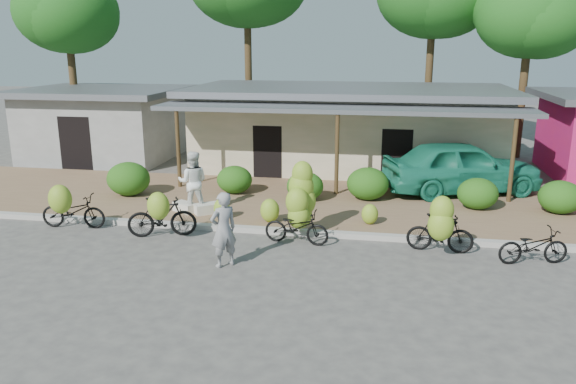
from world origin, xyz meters
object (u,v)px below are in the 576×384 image
sack_far (185,207)px  teal_van (461,167)px  bike_left (161,215)px  tree_near_right (526,12)px  sack_near (209,208)px  bystander (193,182)px  bike_far_left (71,209)px  bike_far_right (533,246)px  bike_right (440,228)px  bike_center (299,209)px  vendor (224,230)px  tree_back_left (64,9)px

sack_far → teal_van: size_ratio=0.14×
bike_left → sack_far: (-0.12, 2.06, -0.38)m
tree_near_right → teal_van: bearing=-112.5°
bike_left → sack_far: 2.10m
sack_near → bystander: bearing=172.1°
bike_far_left → sack_near: bike_far_left is taller
bike_far_left → bike_far_right: bearing=-96.5°
tree_near_right → bike_left: size_ratio=4.27×
sack_near → bystander: size_ratio=0.46×
bike_left → bike_right: size_ratio=1.14×
bike_right → bike_center: bearing=87.6°
bike_center → bike_right: bearing=-91.2°
vendor → teal_van: size_ratio=0.34×
tree_back_left → bystander: tree_back_left is taller
sack_far → vendor: size_ratio=0.42×
bike_far_left → sack_near: 3.89m
vendor → teal_van: teal_van is taller
sack_near → teal_van: teal_van is taller
tree_near_right → teal_van: size_ratio=1.54×
bike_left → bike_center: bearing=-99.4°
bike_far_left → vendor: size_ratio=1.05×
tree_back_left → bike_far_right: tree_back_left is taller
bike_far_left → bystander: (2.95, 1.86, 0.46)m
bike_far_right → sack_far: 9.76m
sack_near → tree_back_left: bearing=135.5°
bike_left → teal_van: bearing=-71.9°
bike_left → bike_center: bike_center is taller
tree_near_right → sack_far: (-11.64, -11.44, -6.12)m
bike_left → bystander: (0.15, 2.11, 0.42)m
sack_far → teal_van: 9.35m
sack_near → teal_van: size_ratio=0.16×
bike_left → sack_near: bearing=-34.4°
tree_back_left → bike_far_right: 23.28m
bike_right → sack_near: (-6.60, 2.03, -0.43)m
bike_left → bystander: bearing=-21.2°
tree_near_right → sack_near: bearing=-133.5°
sack_near → vendor: bearing=-66.8°
bike_center → vendor: bearing=151.9°
bystander → bike_far_left: bearing=22.2°
bike_far_right → sack_near: bearing=62.1°
tree_back_left → tree_near_right: size_ratio=1.04×
tree_near_right → bike_right: 15.25m
bike_left → vendor: size_ratio=1.06×
bike_far_right → sack_far: (-9.50, 2.23, -0.18)m
bike_far_right → bystander: (-9.23, 2.28, 0.61)m
vendor → sack_far: bearing=-101.0°
bike_left → vendor: vendor is taller
bike_far_right → sack_far: bike_far_right is taller
bike_left → bike_center: 3.69m
sack_near → sack_far: sack_near is taller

